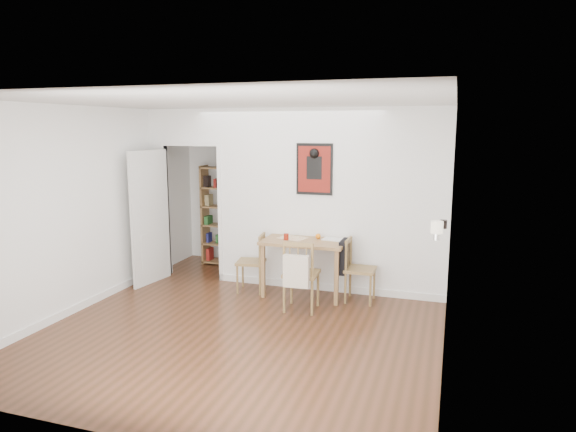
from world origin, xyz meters
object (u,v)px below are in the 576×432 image
(notebook, at_px, (333,239))
(ceramic_jar_b, at_px, (444,224))
(chair_front, at_px, (301,274))
(mantel_lamp, at_px, (437,228))
(fireplace, at_px, (439,281))
(red_glass, at_px, (286,237))
(dining_table, at_px, (305,246))
(orange_fruit, at_px, (318,236))
(bookshelf, at_px, (223,216))
(ceramic_jar_a, at_px, (439,226))
(chair_right, at_px, (359,269))
(chair_left, at_px, (251,263))

(notebook, distance_m, ceramic_jar_b, 1.65)
(chair_front, xyz_separation_m, mantel_lamp, (1.65, -0.59, 0.81))
(fireplace, height_order, red_glass, fireplace)
(dining_table, xyz_separation_m, orange_fruit, (0.15, 0.10, 0.13))
(dining_table, xyz_separation_m, ceramic_jar_b, (1.83, -0.52, 0.52))
(ceramic_jar_b, bearing_deg, bookshelf, 155.44)
(orange_fruit, bearing_deg, mantel_lamp, -38.72)
(fireplace, height_order, notebook, fireplace)
(chair_front, xyz_separation_m, ceramic_jar_a, (1.66, -0.12, 0.74))
(chair_right, xyz_separation_m, notebook, (-0.40, 0.16, 0.35))
(bookshelf, relative_size, ceramic_jar_b, 16.77)
(chair_right, bearing_deg, ceramic_jar_b, -23.96)
(chair_front, xyz_separation_m, red_glass, (-0.37, 0.52, 0.36))
(notebook, distance_m, mantel_lamp, 1.98)
(chair_right, xyz_separation_m, ceramic_jar_a, (1.02, -0.69, 0.77))
(chair_left, distance_m, bookshelf, 1.65)
(orange_fruit, height_order, notebook, orange_fruit)
(chair_left, xyz_separation_m, orange_fruit, (0.93, 0.20, 0.41))
(chair_left, distance_m, notebook, 1.22)
(orange_fruit, xyz_separation_m, ceramic_jar_b, (1.68, -0.62, 0.38))
(ceramic_jar_a, bearing_deg, chair_left, 166.08)
(chair_right, xyz_separation_m, bookshelf, (-2.56, 1.18, 0.39))
(chair_front, xyz_separation_m, bookshelf, (-1.91, 1.75, 0.36))
(notebook, height_order, mantel_lamp, mantel_lamp)
(dining_table, bearing_deg, bookshelf, 147.70)
(red_glass, height_order, ceramic_jar_a, ceramic_jar_a)
(orange_fruit, xyz_separation_m, ceramic_jar_a, (1.63, -0.84, 0.39))
(notebook, bearing_deg, ceramic_jar_a, -30.91)
(chair_front, relative_size, bookshelf, 0.55)
(orange_fruit, xyz_separation_m, notebook, (0.21, 0.01, -0.03))
(chair_left, bearing_deg, fireplace, -16.07)
(ceramic_jar_a, bearing_deg, fireplace, -72.99)
(bookshelf, height_order, fireplace, bookshelf)
(orange_fruit, bearing_deg, red_glass, -154.28)
(bookshelf, bearing_deg, orange_fruit, -27.93)
(dining_table, bearing_deg, red_glass, -159.33)
(red_glass, bearing_deg, ceramic_jar_b, -11.66)
(chair_right, relative_size, ceramic_jar_a, 7.21)
(chair_right, xyz_separation_m, fireplace, (1.05, -0.80, 0.17))
(ceramic_jar_b, bearing_deg, mantel_lamp, -94.61)
(notebook, bearing_deg, ceramic_jar_b, -23.37)
(red_glass, bearing_deg, ceramic_jar_a, -17.56)
(dining_table, xyz_separation_m, chair_left, (-0.78, -0.10, -0.27))
(ceramic_jar_a, bearing_deg, chair_right, 145.92)
(chair_left, height_order, ceramic_jar_b, ceramic_jar_b)
(bookshelf, xyz_separation_m, mantel_lamp, (3.57, -2.33, 0.45))
(red_glass, height_order, orange_fruit, red_glass)
(chair_left, relative_size, mantel_lamp, 4.22)
(chair_left, xyz_separation_m, mantel_lamp, (2.55, -1.10, 0.86))
(dining_table, distance_m, mantel_lamp, 2.22)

